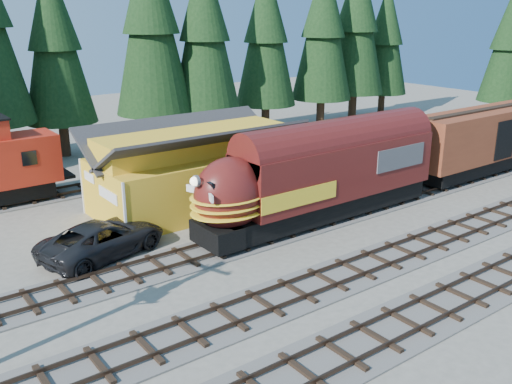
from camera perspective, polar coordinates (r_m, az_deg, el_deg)
ground at (r=28.03m, az=5.19°, el=-7.17°), size 120.00×120.00×0.00m
track_siding at (r=37.33m, az=12.57°, el=-0.93°), size 68.00×3.20×0.33m
track_main_south at (r=34.01m, az=20.19°, el=-3.52°), size 68.00×3.20×0.33m
depot at (r=35.03m, az=-6.20°, el=3.13°), size 12.80×7.00×5.30m
conifer_backdrop at (r=48.33m, az=-9.96°, el=15.36°), size 78.49×23.58×16.84m
locomotive at (r=32.38m, az=5.84°, el=1.24°), size 16.43×3.26×4.47m
boxcar at (r=45.23m, az=21.91°, el=4.98°), size 14.37×3.08×4.52m
pickup_truck_a at (r=29.46m, az=-15.06°, el=-4.53°), size 7.14×4.74×1.82m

